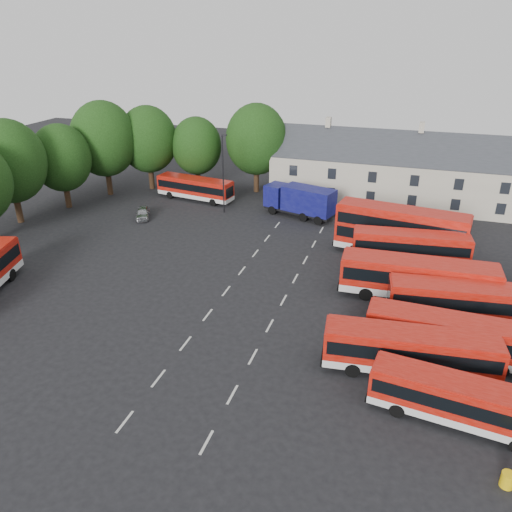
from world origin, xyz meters
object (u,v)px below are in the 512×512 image
(lamppost, at_px, (223,172))
(silver_car, at_px, (143,213))
(grit_bin, at_px, (507,480))
(bus_row_a, at_px, (460,399))
(bus_dd_south, at_px, (410,251))
(box_truck, at_px, (300,200))

(lamppost, bearing_deg, silver_car, -150.46)
(silver_car, height_order, grit_bin, silver_car)
(bus_row_a, distance_m, lamppost, 37.86)
(bus_dd_south, xyz_separation_m, box_truck, (-12.55, 11.64, -0.27))
(bus_dd_south, distance_m, box_truck, 17.12)
(bus_row_a, height_order, box_truck, box_truck)
(silver_car, bearing_deg, bus_row_a, -61.37)
(bus_dd_south, relative_size, grit_bin, 12.52)
(bus_row_a, height_order, grit_bin, bus_row_a)
(bus_dd_south, height_order, silver_car, bus_dd_south)
(bus_dd_south, distance_m, lamppost, 23.93)
(bus_dd_south, bearing_deg, lamppost, 147.97)
(bus_row_a, distance_m, grit_bin, 4.58)
(box_truck, height_order, lamppost, lamppost)
(bus_row_a, bearing_deg, lamppost, 138.62)
(bus_row_a, height_order, lamppost, lamppost)
(silver_car, relative_size, lamppost, 0.39)
(grit_bin, bearing_deg, bus_dd_south, 104.44)
(grit_bin, bearing_deg, silver_car, 142.16)
(box_truck, distance_m, silver_car, 18.26)
(bus_dd_south, height_order, box_truck, bus_dd_south)
(bus_dd_south, relative_size, lamppost, 1.09)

